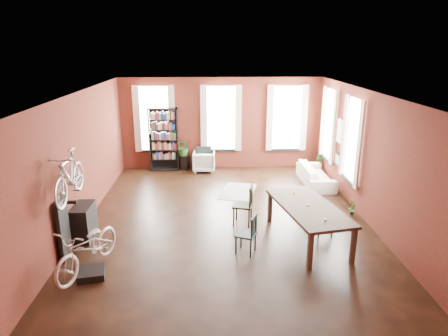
{
  "coord_description": "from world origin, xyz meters",
  "views": [
    {
      "loc": [
        -0.39,
        -9.3,
        4.27
      ],
      "look_at": [
        -0.03,
        0.6,
        1.18
      ],
      "focal_mm": 32.0,
      "sensor_mm": 36.0,
      "label": 1
    }
  ],
  "objects_px": {
    "console_table": "(84,222)",
    "dining_table": "(307,223)",
    "dining_chair_a": "(246,234)",
    "bike_trainer": "(91,273)",
    "bookshelf": "(164,139)",
    "dining_chair_b": "(243,205)",
    "plant_stand": "(185,162)",
    "dining_chair_c": "(326,219)",
    "bicycle_floor": "(85,227)",
    "white_armchair": "(204,160)",
    "dining_chair_d": "(311,201)",
    "cream_sofa": "(316,172)"
  },
  "relations": [
    {
      "from": "cream_sofa",
      "to": "plant_stand",
      "type": "height_order",
      "value": "cream_sofa"
    },
    {
      "from": "bookshelf",
      "to": "white_armchair",
      "type": "height_order",
      "value": "bookshelf"
    },
    {
      "from": "bookshelf",
      "to": "plant_stand",
      "type": "relative_size",
      "value": 4.29
    },
    {
      "from": "bike_trainer",
      "to": "bicycle_floor",
      "type": "xyz_separation_m",
      "value": [
        -0.02,
        0.01,
        0.97
      ]
    },
    {
      "from": "dining_table",
      "to": "white_armchair",
      "type": "relative_size",
      "value": 3.21
    },
    {
      "from": "bookshelf",
      "to": "plant_stand",
      "type": "height_order",
      "value": "bookshelf"
    },
    {
      "from": "dining_chair_c",
      "to": "bike_trainer",
      "type": "bearing_deg",
      "value": 122.07
    },
    {
      "from": "dining_chair_a",
      "to": "bike_trainer",
      "type": "bearing_deg",
      "value": -51.14
    },
    {
      "from": "dining_table",
      "to": "bicycle_floor",
      "type": "relative_size",
      "value": 1.37
    },
    {
      "from": "dining_chair_c",
      "to": "plant_stand",
      "type": "height_order",
      "value": "dining_chair_c"
    },
    {
      "from": "dining_table",
      "to": "plant_stand",
      "type": "relative_size",
      "value": 4.81
    },
    {
      "from": "console_table",
      "to": "dining_table",
      "type": "bearing_deg",
      "value": -3.25
    },
    {
      "from": "dining_chair_d",
      "to": "console_table",
      "type": "bearing_deg",
      "value": 112.26
    },
    {
      "from": "dining_chair_a",
      "to": "dining_chair_d",
      "type": "xyz_separation_m",
      "value": [
        1.86,
        1.87,
        -0.03
      ]
    },
    {
      "from": "bike_trainer",
      "to": "console_table",
      "type": "relative_size",
      "value": 0.62
    },
    {
      "from": "dining_table",
      "to": "bicycle_floor",
      "type": "bearing_deg",
      "value": -175.25
    },
    {
      "from": "plant_stand",
      "to": "bicycle_floor",
      "type": "xyz_separation_m",
      "value": [
        -1.42,
        -6.81,
        0.78
      ]
    },
    {
      "from": "plant_stand",
      "to": "bicycle_floor",
      "type": "relative_size",
      "value": 0.29
    },
    {
      "from": "bookshelf",
      "to": "plant_stand",
      "type": "bearing_deg",
      "value": 0.0
    },
    {
      "from": "dining_table",
      "to": "dining_chair_c",
      "type": "distance_m",
      "value": 0.56
    },
    {
      "from": "dining_chair_b",
      "to": "dining_chair_c",
      "type": "height_order",
      "value": "dining_chair_b"
    },
    {
      "from": "dining_chair_a",
      "to": "console_table",
      "type": "relative_size",
      "value": 1.08
    },
    {
      "from": "white_armchair",
      "to": "bike_trainer",
      "type": "height_order",
      "value": "white_armchair"
    },
    {
      "from": "dining_chair_d",
      "to": "console_table",
      "type": "distance_m",
      "value": 5.59
    },
    {
      "from": "dining_table",
      "to": "dining_chair_b",
      "type": "relative_size",
      "value": 2.46
    },
    {
      "from": "white_armchair",
      "to": "dining_table",
      "type": "bearing_deg",
      "value": 116.65
    },
    {
      "from": "dining_chair_d",
      "to": "bicycle_floor",
      "type": "xyz_separation_m",
      "value": [
        -4.91,
        -2.68,
        0.63
      ]
    },
    {
      "from": "bookshelf",
      "to": "dining_chair_b",
      "type": "bearing_deg",
      "value": -62.37
    },
    {
      "from": "dining_chair_d",
      "to": "bike_trainer",
      "type": "relative_size",
      "value": 1.64
    },
    {
      "from": "dining_chair_a",
      "to": "bike_trainer",
      "type": "distance_m",
      "value": 3.17
    },
    {
      "from": "dining_table",
      "to": "console_table",
      "type": "relative_size",
      "value": 3.08
    },
    {
      "from": "dining_table",
      "to": "dining_chair_d",
      "type": "bearing_deg",
      "value": 60.77
    },
    {
      "from": "bike_trainer",
      "to": "plant_stand",
      "type": "relative_size",
      "value": 0.97
    },
    {
      "from": "bookshelf",
      "to": "dining_table",
      "type": "bearing_deg",
      "value": -55.47
    },
    {
      "from": "dining_chair_a",
      "to": "dining_chair_b",
      "type": "relative_size",
      "value": 0.87
    },
    {
      "from": "dining_chair_b",
      "to": "console_table",
      "type": "distance_m",
      "value": 3.73
    },
    {
      "from": "dining_chair_a",
      "to": "bike_trainer",
      "type": "xyz_separation_m",
      "value": [
        -3.04,
        -0.83,
        -0.36
      ]
    },
    {
      "from": "white_armchair",
      "to": "bicycle_floor",
      "type": "relative_size",
      "value": 0.43
    },
    {
      "from": "dining_chair_c",
      "to": "dining_chair_b",
      "type": "bearing_deg",
      "value": 85.0
    },
    {
      "from": "bookshelf",
      "to": "cream_sofa",
      "type": "distance_m",
      "value": 5.28
    },
    {
      "from": "cream_sofa",
      "to": "plant_stand",
      "type": "distance_m",
      "value": 4.57
    },
    {
      "from": "dining_chair_a",
      "to": "dining_chair_b",
      "type": "height_order",
      "value": "dining_chair_b"
    },
    {
      "from": "plant_stand",
      "to": "dining_chair_c",
      "type": "bearing_deg",
      "value": -55.72
    },
    {
      "from": "bookshelf",
      "to": "cream_sofa",
      "type": "height_order",
      "value": "bookshelf"
    },
    {
      "from": "dining_chair_c",
      "to": "dining_chair_d",
      "type": "bearing_deg",
      "value": 18.12
    },
    {
      "from": "dining_table",
      "to": "bookshelf",
      "type": "height_order",
      "value": "bookshelf"
    },
    {
      "from": "white_armchair",
      "to": "bicycle_floor",
      "type": "bearing_deg",
      "value": 74.74
    },
    {
      "from": "dining_chair_a",
      "to": "cream_sofa",
      "type": "distance_m",
      "value": 5.03
    },
    {
      "from": "bike_trainer",
      "to": "dining_chair_c",
      "type": "bearing_deg",
      "value": 17.78
    },
    {
      "from": "dining_chair_a",
      "to": "dining_chair_c",
      "type": "distance_m",
      "value": 2.08
    }
  ]
}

